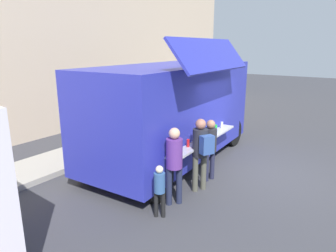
{
  "coord_description": "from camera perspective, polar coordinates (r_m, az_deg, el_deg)",
  "views": [
    {
      "loc": [
        -7.77,
        -2.33,
        3.36
      ],
      "look_at": [
        -1.32,
        2.17,
        1.3
      ],
      "focal_mm": 32.48,
      "sensor_mm": 36.0,
      "label": 1
    }
  ],
  "objects": [
    {
      "name": "customer_rear_waiting",
      "position": [
        6.49,
        1.17,
        -6.31
      ],
      "size": [
        0.35,
        0.35,
        1.74
      ],
      "rotation": [
        0.0,
        0.0,
        0.86
      ],
      "color": "#1D223A",
      "rests_on": "ground"
    },
    {
      "name": "trash_bin",
      "position": [
        13.49,
        1.75,
        2.49
      ],
      "size": [
        0.6,
        0.6,
        1.02
      ],
      "primitive_type": "cylinder",
      "color": "#2C5F39",
      "rests_on": "ground"
    },
    {
      "name": "customer_mid_with_backpack",
      "position": [
        7.11,
        6.22,
        -4.11
      ],
      "size": [
        0.48,
        0.58,
        1.77
      ],
      "rotation": [
        0.0,
        0.0,
        1.08
      ],
      "color": "#4A4A3E",
      "rests_on": "ground"
    },
    {
      "name": "child_near_queue",
      "position": [
        6.15,
        -1.6,
        -11.33
      ],
      "size": [
        0.23,
        0.23,
        1.11
      ],
      "rotation": [
        0.0,
        0.0,
        0.52
      ],
      "color": "black",
      "rests_on": "ground"
    },
    {
      "name": "customer_front_ordering",
      "position": [
        7.77,
        7.9,
        -3.5
      ],
      "size": [
        0.33,
        0.33,
        1.6
      ],
      "rotation": [
        0.0,
        0.0,
        1.29
      ],
      "color": "#202139",
      "rests_on": "ground"
    },
    {
      "name": "food_truck_main",
      "position": [
        8.93,
        0.95,
        3.09
      ],
      "size": [
        6.2,
        3.23,
        3.56
      ],
      "rotation": [
        0.0,
        0.0,
        0.05
      ],
      "color": "#282EA6",
      "rests_on": "ground"
    },
    {
      "name": "ground_plane",
      "position": [
        8.79,
        16.94,
        -8.49
      ],
      "size": [
        60.0,
        60.0,
        0.0
      ],
      "primitive_type": "plane",
      "color": "#38383D"
    }
  ]
}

